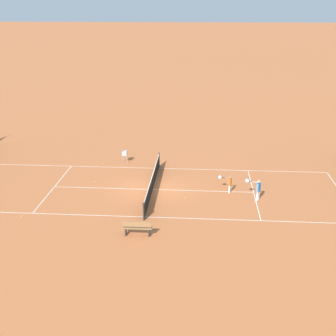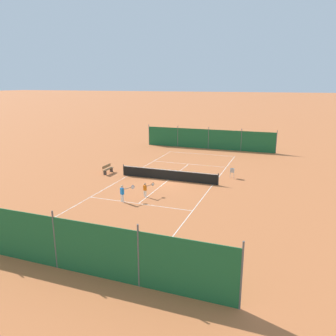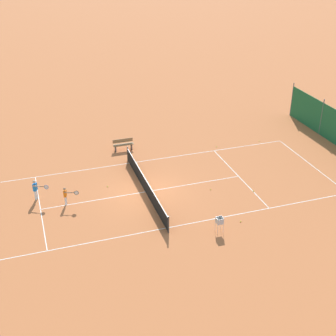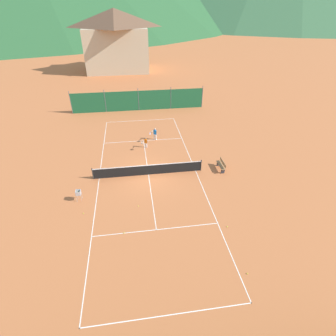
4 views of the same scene
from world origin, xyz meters
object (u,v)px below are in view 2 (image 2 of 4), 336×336
player_far_baseline (146,189)px  tennis_ball_alley_left (207,165)px  player_near_service (123,192)px  tennis_ball_mid_court (192,170)px  tennis_ball_near_corner (230,173)px  courtside_bench (108,169)px  ball_hopper (232,171)px  tennis_ball_by_net_right (151,160)px  tennis_ball_alley_right (145,185)px  tennis_ball_service_box (163,154)px  tennis_net (169,175)px

player_far_baseline → tennis_ball_alley_left: (-2.20, -11.24, -0.62)m
tennis_ball_alley_left → player_near_service: bearing=75.6°
tennis_ball_alley_left → tennis_ball_mid_court: 2.66m
tennis_ball_near_corner → courtside_bench: courtside_bench is taller
tennis_ball_mid_court → tennis_ball_near_corner: (-3.81, -0.22, 0.00)m
player_near_service → ball_hopper: 11.22m
tennis_ball_alley_left → tennis_ball_near_corner: same height
tennis_ball_by_net_right → tennis_ball_mid_court: size_ratio=1.00×
courtside_bench → tennis_ball_near_corner: bearing=-160.0°
player_near_service → tennis_ball_by_net_right: (3.38, -13.31, -0.73)m
player_near_service → tennis_ball_alley_left: player_near_service is taller
tennis_ball_alley_right → courtside_bench: bearing=-24.1°
tennis_ball_alley_left → ball_hopper: (-3.23, 3.77, 0.62)m
tennis_ball_near_corner → ball_hopper: bearing=106.4°
tennis_ball_service_box → ball_hopper: bearing=142.0°
tennis_net → tennis_ball_service_box: bearing=-66.3°
player_near_service → tennis_ball_alley_left: bearing=-104.4°
tennis_ball_service_box → courtside_bench: courtside_bench is taller
player_near_service → tennis_ball_mid_court: player_near_service is taller
tennis_ball_near_corner → player_far_baseline: bearing=61.1°
tennis_ball_service_box → tennis_ball_by_net_right: bearing=88.8°
player_near_service → courtside_bench: bearing=-52.1°
player_far_baseline → tennis_ball_service_box: (4.41, -15.17, -0.62)m
player_far_baseline → ball_hopper: (-5.43, -7.47, 0.00)m
tennis_net → tennis_ball_service_box: tennis_net is taller
player_near_service → tennis_ball_alley_right: 4.41m
player_near_service → ball_hopper: size_ratio=1.47×
tennis_ball_mid_court → tennis_ball_service_box: (5.58, -6.38, 0.00)m
tennis_ball_by_net_right → tennis_ball_service_box: bearing=-91.2°
courtside_bench → player_far_baseline: bearing=141.6°
tennis_ball_near_corner → tennis_ball_alley_right: bearing=45.5°
tennis_net → tennis_ball_alley_left: bearing=-107.9°
ball_hopper → tennis_ball_by_net_right: bearing=-22.9°
tennis_ball_alley_left → tennis_ball_near_corner: (-2.78, 2.24, 0.00)m
player_near_service → player_far_baseline: bearing=-123.9°
tennis_ball_mid_court → tennis_net: bearing=75.2°
tennis_ball_mid_court → tennis_ball_near_corner: bearing=-176.8°
tennis_ball_alley_left → tennis_ball_mid_court: same height
tennis_ball_by_net_right → tennis_ball_alley_right: bearing=110.0°
tennis_ball_alley_left → tennis_net: bearing=72.1°
tennis_ball_mid_court → player_far_baseline: bearing=82.5°
tennis_ball_mid_court → courtside_bench: 8.34m
player_far_baseline → tennis_ball_mid_court: 8.89m
tennis_ball_mid_court → tennis_ball_near_corner: same height
player_near_service → tennis_net: bearing=-100.7°
tennis_ball_by_net_right → tennis_net: bearing=124.0°
tennis_ball_alley_left → courtside_bench: courtside_bench is taller
player_far_baseline → tennis_net: bearing=-91.4°
tennis_ball_alley_left → ball_hopper: ball_hopper is taller
player_far_baseline → player_near_service: 1.99m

